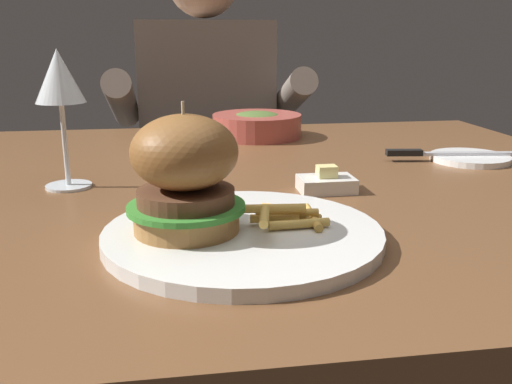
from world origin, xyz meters
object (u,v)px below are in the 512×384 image
at_px(butter_dish, 326,183).
at_px(diner_person, 208,173).
at_px(table_knife, 441,153).
at_px(soup_bowl, 257,125).
at_px(main_plate, 241,235).
at_px(wine_glass, 59,82).
at_px(burger_sandwich, 185,174).
at_px(bread_plate, 470,158).

height_order(butter_dish, diner_person, diner_person).
distance_m(table_knife, soup_bowl, 0.38).
distance_m(butter_dish, soup_bowl, 0.43).
relative_size(main_plate, wine_glass, 1.53).
height_order(burger_sandwich, butter_dish, burger_sandwich).
height_order(butter_dish, soup_bowl, soup_bowl).
bearing_deg(burger_sandwich, soup_bowl, 74.40).
relative_size(burger_sandwich, soup_bowl, 0.72).
distance_m(main_plate, butter_dish, 0.22).
bearing_deg(main_plate, butter_dish, 51.18).
relative_size(main_plate, bread_plate, 2.20).
distance_m(wine_glass, bread_plate, 0.66).
height_order(main_plate, wine_glass, wine_glass).
bearing_deg(main_plate, soup_bowl, 79.50).
xyz_separation_m(table_knife, butter_dish, (-0.24, -0.16, -0.00)).
bearing_deg(butter_dish, table_knife, 32.68).
bearing_deg(wine_glass, bread_plate, 6.37).
bearing_deg(table_knife, butter_dish, -147.32).
distance_m(burger_sandwich, diner_person, 1.06).
bearing_deg(burger_sandwich, wine_glass, 122.17).
height_order(bread_plate, table_knife, table_knife).
relative_size(wine_glass, table_knife, 0.84).
xyz_separation_m(wine_glass, soup_bowl, (0.32, 0.35, -0.12)).
xyz_separation_m(bread_plate, table_knife, (-0.05, 0.01, 0.01)).
distance_m(soup_bowl, diner_person, 0.48).
relative_size(bread_plate, soup_bowl, 0.72).
bearing_deg(burger_sandwich, butter_dish, 41.12).
xyz_separation_m(burger_sandwich, table_knife, (0.44, 0.33, -0.06)).
distance_m(table_knife, butter_dish, 0.29).
xyz_separation_m(wine_glass, diner_person, (0.25, 0.78, -0.32)).
bearing_deg(butter_dish, burger_sandwich, -138.88).
xyz_separation_m(main_plate, diner_person, (0.04, 1.03, -0.18)).
height_order(bread_plate, soup_bowl, soup_bowl).
height_order(soup_bowl, diner_person, diner_person).
distance_m(main_plate, wine_glass, 0.36).
bearing_deg(bread_plate, table_knife, 172.62).
relative_size(main_plate, diner_person, 0.25).
height_order(burger_sandwich, soup_bowl, burger_sandwich).
height_order(main_plate, diner_person, diner_person).
bearing_deg(wine_glass, soup_bowl, 47.51).
bearing_deg(diner_person, soup_bowl, -80.18).
bearing_deg(butter_dish, soup_bowl, 93.70).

